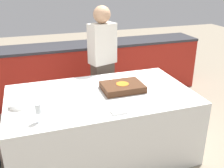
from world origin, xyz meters
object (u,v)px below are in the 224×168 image
object	(u,v)px
cake	(122,87)
wine_glass	(38,109)
plate_stack	(19,104)
person_cutting_cake	(103,62)

from	to	relation	value
cake	wine_glass	bearing A→B (deg)	-156.43
cake	plate_stack	bearing A→B (deg)	-177.28
cake	plate_stack	distance (m)	1.10
wine_glass	person_cutting_cake	distance (m)	1.51
wine_glass	person_cutting_cake	xyz separation A→B (m)	(0.93, 1.19, -0.04)
cake	plate_stack	world-z (taller)	cake
plate_stack	person_cutting_cake	world-z (taller)	person_cutting_cake
plate_stack	wine_glass	world-z (taller)	wine_glass
person_cutting_cake	cake	bearing A→B (deg)	72.11
wine_glass	cake	bearing A→B (deg)	23.57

